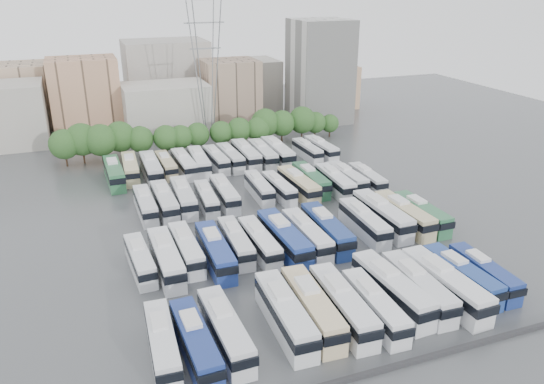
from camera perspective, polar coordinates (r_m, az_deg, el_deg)
name	(u,v)px	position (r m, az deg, el deg)	size (l,w,h in m)	color
ground	(278,229)	(80.94, 0.65, -4.01)	(220.00, 220.00, 0.00)	#424447
parapet	(399,365)	(56.13, 13.50, -17.67)	(56.00, 0.50, 0.50)	#2D2D30
tree_line	(195,132)	(116.61, -8.24, 6.40)	(64.61, 8.07, 8.44)	black
city_buildings	(152,92)	(143.60, -12.79, 10.40)	(102.00, 35.00, 20.00)	#9E998E
apartment_tower	(320,72)	(141.31, 5.18, 12.78)	(14.00, 14.00, 26.00)	silver
electricity_pylon	(206,60)	(122.31, -7.13, 13.95)	(9.00, 6.91, 33.83)	slate
bus_r0_s0	(162,343)	(55.96, -11.72, -15.62)	(3.09, 11.71, 3.64)	silver
bus_r0_s1	(195,342)	(55.37, -8.24, -15.69)	(3.04, 12.25, 3.82)	navy
bus_r0_s2	(225,330)	(56.53, -5.06, -14.56)	(3.04, 12.56, 3.92)	silver
bus_r0_s4	(285,314)	(58.43, 1.41, -12.95)	(3.34, 13.38, 4.17)	silver
bus_r0_s5	(312,307)	(59.57, 4.32, -12.26)	(3.51, 13.38, 4.16)	beige
bus_r0_s6	(343,305)	(60.34, 7.59, -11.92)	(3.45, 13.32, 4.14)	silver
bus_r0_s7	(374,306)	(61.05, 10.96, -11.93)	(3.05, 12.05, 3.75)	white
bus_r0_s8	(392,289)	(63.99, 12.76, -10.12)	(3.52, 13.58, 4.23)	silver
bus_r0_s9	(418,287)	(65.29, 15.40, -9.81)	(3.16, 12.82, 4.00)	silver
bus_r0_s10	(445,284)	(66.37, 18.10, -9.43)	(3.44, 13.80, 4.30)	silver
bus_r0_s11	(461,276)	(69.32, 19.67, -8.46)	(3.15, 12.22, 3.80)	navy
bus_r0_s12	(484,273)	(71.18, 21.82, -8.05)	(2.79, 11.43, 3.57)	navy
bus_r1_s0	(140,260)	(71.14, -14.00, -7.09)	(2.98, 11.18, 3.47)	silver
bus_r1_s1	(166,258)	(70.23, -11.33, -6.98)	(2.93, 12.91, 4.04)	silver
bus_r1_s2	(186,249)	(72.34, -9.21, -6.05)	(2.75, 11.91, 3.72)	silver
bus_r1_s3	(215,251)	(70.96, -6.13, -6.33)	(3.05, 12.91, 4.04)	navy
bus_r1_s4	(236,242)	(73.46, -3.92, -5.37)	(2.90, 11.67, 3.64)	silver
bus_r1_s5	(260,242)	(73.27, -1.35, -5.38)	(2.70, 11.77, 3.68)	white
bus_r1_s6	(284,238)	(73.64, 1.30, -4.97)	(3.37, 13.73, 4.28)	navy
bus_r1_s7	(307,235)	(75.07, 3.75, -4.61)	(2.83, 12.55, 3.93)	silver
bus_r1_s8	(327,229)	(76.69, 5.90, -4.00)	(3.24, 13.23, 4.13)	navy
bus_r1_s10	(364,222)	(79.94, 9.88, -3.20)	(3.11, 12.41, 3.87)	silver
bus_r1_s11	(382,215)	(82.36, 11.76, -2.42)	(3.05, 13.62, 4.27)	silver
bus_r1_s12	(404,214)	(83.46, 13.98, -2.36)	(3.19, 13.02, 4.06)	#C6B888
bus_r1_s13	(422,213)	(84.93, 15.79, -2.20)	(2.85, 12.17, 3.80)	#2D6A43
bus_r2_s1	(145,205)	(87.41, -13.46, -1.33)	(2.60, 11.53, 3.61)	silver
bus_r2_s2	(165,201)	(87.68, -11.48, -0.98)	(2.81, 12.44, 3.89)	silver
bus_r2_s3	(183,197)	(88.77, -9.50, -0.53)	(3.22, 12.61, 3.93)	silver
bus_r2_s4	(206,198)	(88.25, -7.06, -0.69)	(2.96, 11.09, 3.45)	silver
bus_r2_s5	(225,193)	(89.60, -5.13, -0.15)	(2.93, 12.00, 3.74)	silver
bus_r2_s7	(259,187)	(92.17, -1.41, 0.50)	(2.80, 11.15, 3.48)	silver
bus_r2_s8	(279,188)	(92.09, 0.75, 0.47)	(2.79, 11.02, 3.43)	silver
bus_r2_s9	(298,185)	(92.84, 2.86, 0.80)	(3.29, 12.76, 3.97)	beige
bus_r2_s10	(311,180)	(95.42, 4.19, 1.34)	(2.99, 12.43, 3.88)	#2A6340
bus_r2_s11	(335,181)	(94.92, 6.77, 1.13)	(3.18, 12.52, 3.90)	silver
bus_r2_s12	(347,178)	(97.32, 8.10, 1.53)	(2.72, 11.74, 3.67)	silver
bus_r2_s13	(367,178)	(97.93, 10.19, 1.47)	(2.77, 11.12, 3.47)	silver
bus_r3_s0	(114,173)	(102.60, -16.63, 2.00)	(3.07, 12.93, 4.04)	#2D6A41
bus_r3_s1	(130,168)	(104.57, -14.99, 2.50)	(3.27, 12.44, 3.87)	#CCBE8C
bus_r3_s2	(151,168)	(103.15, -12.86, 2.50)	(2.93, 13.06, 4.09)	silver
bus_r3_s3	(166,165)	(105.30, -11.33, 2.87)	(2.72, 11.32, 3.54)	tan
bus_r3_s4	(184,164)	(104.99, -9.45, 3.03)	(2.99, 12.19, 3.80)	silver
bus_r3_s5	(199,162)	(105.65, -7.85, 3.26)	(3.29, 12.42, 3.86)	silver
bus_r3_s6	(216,159)	(107.03, -6.03, 3.53)	(2.87, 11.63, 3.63)	silver
bus_r3_s7	(230,157)	(107.74, -4.51, 3.75)	(2.92, 12.00, 3.75)	silver
bus_r3_s8	(246,155)	(108.62, -2.81, 4.04)	(3.06, 13.13, 4.11)	silver
bus_r3_s9	(263,154)	(108.96, -1.01, 4.10)	(3.22, 12.91, 4.02)	silver
bus_r3_s10	(277,152)	(109.98, 0.59, 4.33)	(3.15, 13.53, 4.23)	silver
bus_r3_s12	(307,150)	(112.63, 3.82, 4.50)	(2.71, 10.95, 3.41)	silver
bus_r3_s13	(321,148)	(113.82, 5.31, 4.70)	(3.09, 11.80, 3.67)	silver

